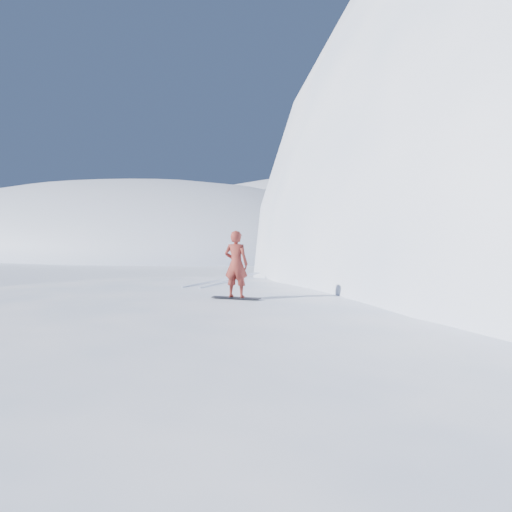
{
  "coord_description": "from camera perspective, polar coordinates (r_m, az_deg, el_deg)",
  "views": [
    {
      "loc": [
        10.14,
        -9.47,
        4.25
      ],
      "look_at": [
        2.45,
        2.56,
        3.5
      ],
      "focal_mm": 35.0,
      "sensor_mm": 36.0,
      "label": 1
    }
  ],
  "objects": [
    {
      "name": "ground",
      "position": [
        14.51,
        -14.15,
        -14.11
      ],
      "size": [
        400.0,
        400.0,
        0.0
      ],
      "primitive_type": "plane",
      "color": "white",
      "rests_on": "ground"
    },
    {
      "name": "near_ridge",
      "position": [
        16.04,
        -3.59,
        -12.37
      ],
      "size": [
        36.0,
        28.0,
        4.8
      ],
      "primitive_type": "ellipsoid",
      "color": "white",
      "rests_on": "ground"
    },
    {
      "name": "far_ridge_a",
      "position": [
        106.15,
        -16.46,
        0.58
      ],
      "size": [
        120.0,
        70.0,
        28.0
      ],
      "primitive_type": "ellipsoid",
      "color": "white",
      "rests_on": "ground"
    },
    {
      "name": "far_ridge_c",
      "position": [
        129.64,
        9.84,
        1.08
      ],
      "size": [
        140.0,
        90.0,
        36.0
      ],
      "primitive_type": "ellipsoid",
      "color": "white",
      "rests_on": "ground"
    },
    {
      "name": "wind_bumps",
      "position": [
        16.34,
        -9.98,
        -12.12
      ],
      "size": [
        16.0,
        14.4,
        1.0
      ],
      "color": "white",
      "rests_on": "ground"
    },
    {
      "name": "snowboard",
      "position": [
        13.58,
        -2.28,
        -4.78
      ],
      "size": [
        1.38,
        0.58,
        0.02
      ],
      "primitive_type": "cube",
      "rotation": [
        0.0,
        0.0,
        0.25
      ],
      "color": "black",
      "rests_on": "near_ridge"
    },
    {
      "name": "snowboarder",
      "position": [
        13.49,
        -2.29,
        -0.92
      ],
      "size": [
        0.74,
        0.58,
        1.81
      ],
      "primitive_type": "imported",
      "rotation": [
        0.0,
        0.0,
        3.39
      ],
      "color": "maroon",
      "rests_on": "snowboard"
    },
    {
      "name": "vapor_plume",
      "position": [
        85.26,
        -23.13,
        -0.1
      ],
      "size": [
        9.12,
        7.3,
        6.38
      ],
      "primitive_type": "ellipsoid",
      "color": "white",
      "rests_on": "ground"
    },
    {
      "name": "board_tracks",
      "position": [
        18.76,
        -3.06,
        -2.6
      ],
      "size": [
        1.6,
        5.95,
        0.04
      ],
      "color": "silver",
      "rests_on": "ground"
    }
  ]
}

